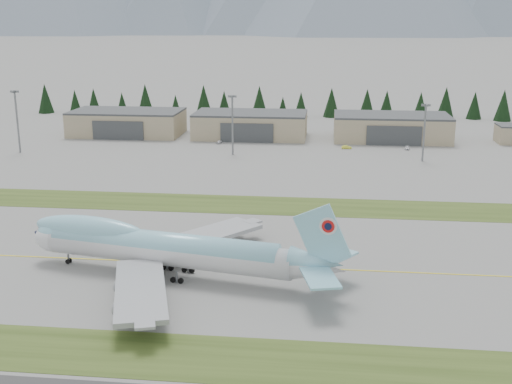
# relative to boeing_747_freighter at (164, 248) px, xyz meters

# --- Properties ---
(ground) EXTENTS (7000.00, 7000.00, 0.00)m
(ground) POSITION_rel_boeing_747_freighter_xyz_m (13.42, 6.99, -5.87)
(ground) COLOR slate
(ground) RESTS_ON ground
(grass_strip_near) EXTENTS (400.00, 14.00, 0.08)m
(grass_strip_near) POSITION_rel_boeing_747_freighter_xyz_m (13.42, -31.01, -5.87)
(grass_strip_near) COLOR #324619
(grass_strip_near) RESTS_ON ground
(grass_strip_far) EXTENTS (400.00, 18.00, 0.08)m
(grass_strip_far) POSITION_rel_boeing_747_freighter_xyz_m (13.42, 51.99, -5.87)
(grass_strip_far) COLOR #324619
(grass_strip_far) RESTS_ON ground
(taxiway_line_main) EXTENTS (400.00, 0.40, 0.02)m
(taxiway_line_main) POSITION_rel_boeing_747_freighter_xyz_m (13.42, 6.99, -5.87)
(taxiway_line_main) COLOR yellow
(taxiway_line_main) RESTS_ON ground
(boeing_747_freighter) EXTENTS (67.89, 57.28, 17.80)m
(boeing_747_freighter) POSITION_rel_boeing_747_freighter_xyz_m (0.00, 0.00, 0.00)
(boeing_747_freighter) COLOR silver
(boeing_747_freighter) RESTS_ON ground
(hangar_left) EXTENTS (48.00, 26.60, 10.80)m
(hangar_left) POSITION_rel_boeing_747_freighter_xyz_m (-56.58, 156.89, -0.48)
(hangar_left) COLOR tan
(hangar_left) RESTS_ON ground
(hangar_center) EXTENTS (48.00, 26.60, 10.80)m
(hangar_center) POSITION_rel_boeing_747_freighter_xyz_m (-1.58, 156.89, -0.48)
(hangar_center) COLOR tan
(hangar_center) RESTS_ON ground
(hangar_right) EXTENTS (48.00, 26.60, 10.80)m
(hangar_right) POSITION_rel_boeing_747_freighter_xyz_m (58.42, 156.89, -0.48)
(hangar_right) COLOR tan
(hangar_right) RESTS_ON ground
(floodlight_masts) EXTENTS (200.72, 8.65, 23.70)m
(floodlight_masts) POSITION_rel_boeing_747_freighter_xyz_m (20.78, 115.74, 9.79)
(floodlight_masts) COLOR slate
(floodlight_masts) RESTS_ON ground
(service_vehicle_a) EXTENTS (2.04, 4.02, 1.31)m
(service_vehicle_a) POSITION_rel_boeing_747_freighter_xyz_m (-12.58, 140.22, -5.87)
(service_vehicle_a) COLOR silver
(service_vehicle_a) RESTS_ON ground
(service_vehicle_b) EXTENTS (4.07, 1.58, 1.32)m
(service_vehicle_b) POSITION_rel_boeing_747_freighter_xyz_m (39.32, 134.99, -5.87)
(service_vehicle_b) COLOR yellow
(service_vehicle_b) RESTS_ON ground
(service_vehicle_c) EXTENTS (2.26, 4.35, 1.20)m
(service_vehicle_c) POSITION_rel_boeing_747_freighter_xyz_m (62.94, 136.19, -5.87)
(service_vehicle_c) COLOR silver
(service_vehicle_c) RESTS_ON ground
(conifer_belt) EXTENTS (275.82, 15.57, 16.56)m
(conifer_belt) POSITION_rel_boeing_747_freighter_xyz_m (15.54, 219.13, 1.48)
(conifer_belt) COLOR black
(conifer_belt) RESTS_ON ground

